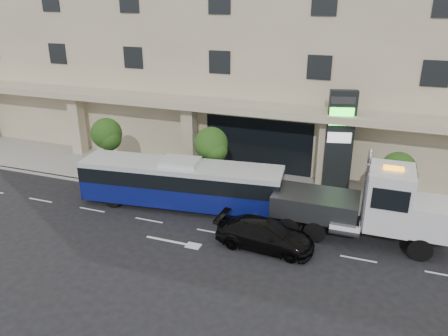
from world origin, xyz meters
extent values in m
plane|color=black|center=(0.00, 0.00, 0.00)|extent=(120.00, 120.00, 0.00)
cube|color=gray|center=(0.00, 5.00, 0.07)|extent=(120.00, 6.00, 0.15)
cube|color=gray|center=(0.00, 2.00, 0.07)|extent=(120.00, 0.30, 0.15)
cube|color=tan|center=(0.00, 15.50, 10.00)|extent=(60.00, 15.00, 20.00)
cube|color=tan|center=(0.00, 6.80, 5.20)|extent=(60.00, 2.80, 0.50)
cube|color=black|center=(0.00, 7.97, 2.15)|extent=(8.00, 0.12, 4.00)
cube|color=tan|center=(-15.00, 6.80, 2.60)|extent=(0.90, 0.90, 4.90)
cube|color=tan|center=(-5.00, 6.80, 2.60)|extent=(0.90, 0.90, 4.90)
cube|color=tan|center=(5.00, 6.80, 2.60)|extent=(0.90, 0.90, 4.90)
cylinder|color=#422B19|center=(-10.00, 3.60, 1.55)|extent=(0.14, 0.14, 2.80)
sphere|color=#1E3E11|center=(-10.00, 3.60, 3.27)|extent=(2.20, 2.20, 2.20)
sphere|color=#1E3E11|center=(-9.65, 3.40, 2.95)|extent=(1.65, 1.65, 1.65)
sphere|color=#1E3E11|center=(-10.30, 3.80, 2.87)|extent=(1.54, 1.54, 1.54)
cylinder|color=#422B19|center=(-2.00, 3.60, 1.62)|extent=(0.14, 0.14, 2.94)
sphere|color=#1E3E11|center=(-2.00, 3.60, 3.43)|extent=(2.20, 2.20, 2.20)
sphere|color=#1E3E11|center=(-1.65, 3.40, 3.09)|extent=(1.65, 1.65, 1.65)
sphere|color=#1E3E11|center=(-2.30, 3.80, 3.01)|extent=(1.54, 1.54, 1.54)
cylinder|color=#422B19|center=(9.50, 3.60, 1.51)|extent=(0.14, 0.14, 2.73)
sphere|color=#1E3E11|center=(9.50, 3.60, 3.19)|extent=(2.00, 2.00, 2.00)
sphere|color=#1E3E11|center=(9.85, 3.40, 2.88)|extent=(1.50, 1.50, 1.50)
sphere|color=#1E3E11|center=(9.20, 3.80, 2.80)|extent=(1.40, 1.40, 1.40)
cylinder|color=black|center=(-6.97, -0.70, 0.52)|extent=(1.07, 0.43, 1.04)
cylinder|color=black|center=(-7.22, 1.48, 0.52)|extent=(1.07, 0.43, 1.04)
cylinder|color=black|center=(0.48, 0.13, 0.52)|extent=(1.07, 0.43, 1.04)
cylinder|color=black|center=(0.24, 2.31, 0.52)|extent=(1.07, 0.43, 1.04)
cube|color=#0C135A|center=(-2.95, 0.85, 0.99)|extent=(12.71, 3.97, 1.25)
cube|color=black|center=(-2.95, 0.85, 2.08)|extent=(12.72, 4.01, 0.94)
cube|color=silver|center=(-2.95, 0.85, 2.71)|extent=(12.71, 3.97, 0.31)
cube|color=silver|center=(-2.95, 0.85, 3.02)|extent=(2.46, 1.91, 0.31)
cube|color=#2D3033|center=(-9.12, 0.17, 0.47)|extent=(0.43, 2.60, 0.31)
cube|color=#2D3033|center=(3.21, 1.53, 0.47)|extent=(0.43, 2.60, 0.31)
cube|color=#2D3033|center=(7.73, 0.60, 0.88)|extent=(9.31, 1.12, 0.44)
cube|color=silver|center=(11.29, 0.61, 1.92)|extent=(2.20, 2.52, 1.64)
cube|color=silver|center=(9.09, 0.61, 2.68)|extent=(2.20, 2.74, 3.18)
cube|color=black|center=(10.14, 0.61, 3.18)|extent=(0.11, 2.41, 1.31)
cylinder|color=silver|center=(7.89, -0.60, 2.96)|extent=(0.20, 0.20, 3.72)
cylinder|color=silver|center=(7.89, 1.81, 2.96)|extent=(0.20, 0.20, 3.72)
cube|color=#2D3033|center=(5.37, 0.60, 1.70)|extent=(4.61, 2.64, 1.20)
cube|color=#2D3033|center=(2.74, 0.59, 1.04)|extent=(1.75, 0.31, 0.24)
cube|color=#2D3033|center=(2.09, 0.59, 0.60)|extent=(0.28, 1.97, 0.20)
cube|color=orange|center=(9.09, 0.61, 4.33)|extent=(0.99, 0.39, 0.15)
cylinder|color=black|center=(10.85, -0.54, 0.60)|extent=(1.21, 0.35, 1.20)
cylinder|color=black|center=(10.84, 1.76, 0.60)|extent=(1.21, 0.35, 1.20)
cylinder|color=black|center=(5.59, -0.55, 0.60)|extent=(1.21, 0.35, 1.20)
cylinder|color=black|center=(5.59, 1.75, 0.60)|extent=(1.21, 0.35, 1.20)
cylinder|color=black|center=(4.17, -0.55, 0.60)|extent=(1.21, 0.35, 1.20)
cylinder|color=black|center=(4.16, 1.75, 0.60)|extent=(1.21, 0.35, 1.20)
imported|color=black|center=(3.21, -2.01, 0.76)|extent=(5.32, 2.38, 1.52)
cube|color=black|center=(5.90, 6.08, 3.58)|extent=(1.80, 0.96, 6.85)
cube|color=#24D828|center=(5.90, 5.76, 5.40)|extent=(1.46, 0.41, 1.14)
cube|color=silver|center=(5.90, 5.76, 4.03)|extent=(1.46, 0.41, 0.69)
cube|color=#262628|center=(5.90, 5.76, 6.43)|extent=(1.46, 0.41, 0.46)
camera|label=1|loc=(7.96, -21.52, 12.53)|focal=35.00mm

